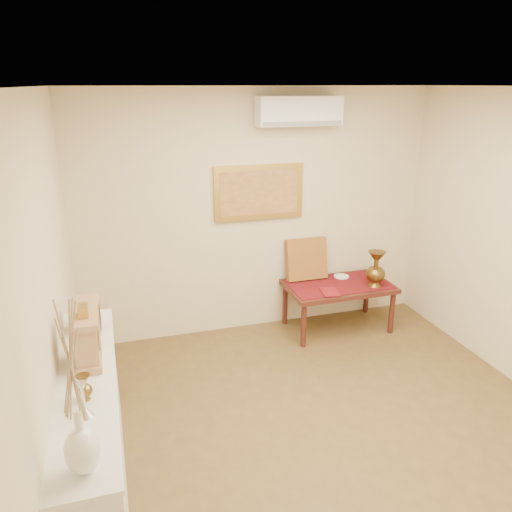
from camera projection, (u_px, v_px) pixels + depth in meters
name	position (u px, v px, depth m)	size (l,w,h in m)	color
floor	(342.00, 448.00, 3.93)	(4.50, 4.50, 0.00)	brown
ceiling	(367.00, 87.00, 3.05)	(4.50, 4.50, 0.00)	white
wall_back	(258.00, 214.00, 5.53)	(4.00, 0.02, 2.70)	beige
wall_left	(47.00, 329.00, 2.94)	(0.02, 4.50, 2.70)	beige
white_vase	(74.00, 392.00, 2.22)	(0.17, 0.17, 0.88)	white
candlestick	(83.00, 399.00, 2.72)	(0.10, 0.10, 0.21)	silver
brass_urn_small	(84.00, 384.00, 2.86)	(0.09, 0.09, 0.21)	brown
table_cloth	(339.00, 284.00, 5.69)	(1.14, 0.59, 0.01)	maroon
brass_urn_tall	(376.00, 265.00, 5.55)	(0.22, 0.22, 0.49)	brown
plate	(341.00, 276.00, 5.89)	(0.18, 0.18, 0.01)	white
menu	(330.00, 292.00, 5.45)	(0.18, 0.25, 0.01)	maroon
cushion	(306.00, 259.00, 5.77)	(0.48, 0.10, 0.48)	maroon
display_ledge	(94.00, 442.00, 3.27)	(0.37, 2.02, 0.98)	silver
mantel_clock	(87.00, 339.00, 3.23)	(0.17, 0.36, 0.41)	tan
wooden_chest	(89.00, 314.00, 3.69)	(0.16, 0.21, 0.24)	tan
low_table	(338.00, 290.00, 5.71)	(1.20, 0.70, 0.55)	#481D15
painting	(259.00, 192.00, 5.42)	(1.00, 0.06, 0.60)	#BC913C
ac_unit	(299.00, 111.00, 5.16)	(0.90, 0.25, 0.30)	white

